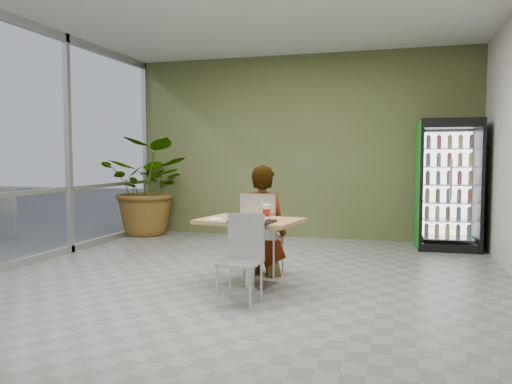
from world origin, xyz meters
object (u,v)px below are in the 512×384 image
(seated_woman, at_px, (263,232))
(cafeteria_tray, at_px, (252,221))
(dining_table, at_px, (250,239))
(chair_far, at_px, (261,228))
(chair_near, at_px, (243,251))
(soda_cup, at_px, (266,212))
(potted_plant, at_px, (149,187))
(beverage_fridge, at_px, (448,185))

(seated_woman, height_order, cafeteria_tray, seated_woman)
(dining_table, distance_m, chair_far, 0.56)
(chair_near, bearing_deg, dining_table, 102.54)
(cafeteria_tray, bearing_deg, seated_woman, 98.15)
(chair_far, distance_m, seated_woman, 0.08)
(dining_table, xyz_separation_m, soda_cup, (0.17, 0.07, 0.29))
(chair_near, relative_size, soda_cup, 5.49)
(soda_cup, relative_size, potted_plant, 0.09)
(beverage_fridge, bearing_deg, soda_cup, -128.37)
(soda_cup, distance_m, potted_plant, 4.26)
(seated_woman, height_order, potted_plant, potted_plant)
(dining_table, distance_m, chair_near, 0.55)
(chair_far, relative_size, seated_woman, 0.61)
(chair_far, relative_size, potted_plant, 0.56)
(chair_far, xyz_separation_m, chair_near, (0.12, -1.10, -0.07))
(seated_woman, bearing_deg, beverage_fridge, -129.64)
(chair_near, height_order, potted_plant, potted_plant)
(cafeteria_tray, bearing_deg, dining_table, 111.18)
(chair_near, xyz_separation_m, beverage_fridge, (2.18, 3.56, 0.49))
(chair_far, bearing_deg, seated_woman, -93.72)
(beverage_fridge, bearing_deg, seated_woman, -136.49)
(chair_near, distance_m, cafeteria_tray, 0.38)
(beverage_fridge, bearing_deg, cafeteria_tray, -126.25)
(chair_far, height_order, seated_woman, seated_woman)
(potted_plant, bearing_deg, beverage_fridge, -0.77)
(soda_cup, bearing_deg, potted_plant, 134.82)
(chair_near, bearing_deg, chair_far, 99.11)
(dining_table, relative_size, cafeteria_tray, 2.69)
(chair_near, bearing_deg, beverage_fridge, 61.30)
(cafeteria_tray, bearing_deg, beverage_fridge, 56.59)
(chair_near, xyz_separation_m, seated_woman, (-0.12, 1.16, 0.01))
(chair_far, height_order, chair_near, chair_far)
(potted_plant, bearing_deg, chair_far, -42.06)
(beverage_fridge, distance_m, potted_plant, 5.11)
(seated_woman, distance_m, potted_plant, 3.76)
(dining_table, bearing_deg, chair_near, -80.23)
(beverage_fridge, xyz_separation_m, potted_plant, (-5.11, 0.07, -0.12))
(dining_table, bearing_deg, seated_woman, 91.99)
(seated_woman, bearing_deg, dining_table, 96.00)
(chair_far, bearing_deg, chair_near, 100.34)
(chair_near, relative_size, beverage_fridge, 0.43)
(soda_cup, height_order, beverage_fridge, beverage_fridge)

